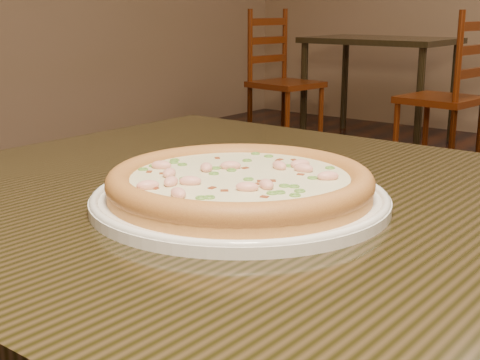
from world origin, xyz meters
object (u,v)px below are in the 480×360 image
Objects in this scene: hero_table at (352,299)px; plate at (240,198)px; pizza at (240,183)px; bg_table_left at (380,51)px; chair_a at (280,82)px; chair_b at (449,99)px.

plate reaches higher than hero_table.
hero_table is 3.57× the size of plate.
plate is at bearing -157.38° from hero_table.
pizza is at bearing -106.35° from plate.
hero_table is 0.17m from plate.
pizza is at bearing -65.40° from bg_table_left.
hero_table is at bearing -53.99° from chair_a.
chair_a and chair_b have the same top height.
plate is 0.34× the size of bg_table_left.
plate is 1.12× the size of pizza.
plate is (-0.12, -0.05, 0.11)m from hero_table.
pizza is 0.32× the size of chair_b.
chair_b is at bearing 109.33° from hero_table.
pizza is at bearing -72.84° from chair_b.
plate is 4.28m from bg_table_left.
pizza reaches higher than hero_table.
plate is 0.35× the size of chair_b.
bg_table_left is 1.01m from chair_b.
chair_a is at bearing -134.70° from bg_table_left.
pizza is at bearing -157.31° from hero_table.
chair_b is at bearing -4.55° from chair_a.
pizza reaches higher than plate.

